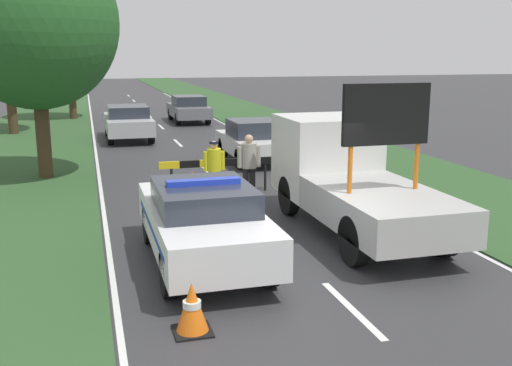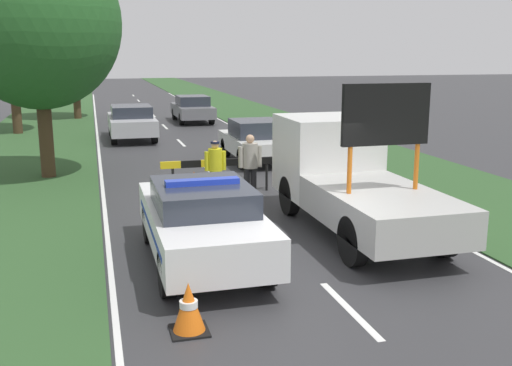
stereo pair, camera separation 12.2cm
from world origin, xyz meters
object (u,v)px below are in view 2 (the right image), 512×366
at_px(traffic_cone_near_police, 189,308).
at_px(traffic_cone_near_truck, 216,174).
at_px(police_car, 202,220).
at_px(queued_car_sedan_silver, 132,122).
at_px(pedestrian_civilian, 250,162).
at_px(queued_car_van_white, 256,140).
at_px(queued_car_suv_grey, 192,108).
at_px(work_truck, 347,175).
at_px(roadside_tree_near_right, 72,28).
at_px(roadside_tree_mid_left, 37,22).
at_px(traffic_cone_behind_barrier, 180,186).
at_px(road_barrier, 221,165).
at_px(traffic_cone_centre_front, 194,181).
at_px(police_officer, 215,165).

xyz_separation_m(traffic_cone_near_police, traffic_cone_near_truck, (2.29, 9.34, -0.08)).
relative_size(police_car, queued_car_sedan_silver, 1.01).
xyz_separation_m(pedestrian_civilian, queued_car_van_white, (1.63, 5.43, -0.26)).
bearing_deg(queued_car_suv_grey, traffic_cone_near_truck, 83.13).
relative_size(work_truck, queued_car_sedan_silver, 1.23).
xyz_separation_m(traffic_cone_near_police, roadside_tree_near_right, (-1.95, 28.34, 4.72)).
bearing_deg(roadside_tree_near_right, roadside_tree_mid_left, -91.96).
bearing_deg(pedestrian_civilian, queued_car_sedan_silver, 83.44).
distance_m(traffic_cone_near_truck, queued_car_suv_grey, 15.87).
bearing_deg(traffic_cone_behind_barrier, road_barrier, -4.09).
xyz_separation_m(police_car, work_truck, (3.51, 1.50, 0.34)).
bearing_deg(pedestrian_civilian, police_car, -132.23).
height_order(work_truck, roadside_tree_mid_left, roadside_tree_mid_left).
height_order(traffic_cone_near_police, traffic_cone_centre_front, traffic_cone_near_police).
xyz_separation_m(police_car, traffic_cone_behind_barrier, (0.36, 5.35, -0.55)).
relative_size(traffic_cone_near_truck, queued_car_suv_grey, 0.13).
height_order(police_car, queued_car_van_white, police_car).
bearing_deg(pedestrian_civilian, police_officer, 148.27).
height_order(work_truck, roadside_tree_near_right, roadside_tree_near_right).
height_order(police_officer, roadside_tree_mid_left, roadside_tree_mid_left).
xyz_separation_m(road_barrier, traffic_cone_near_police, (-2.15, -8.01, -0.43)).
bearing_deg(police_car, police_officer, 70.83).
relative_size(traffic_cone_near_truck, roadside_tree_mid_left, 0.08).
bearing_deg(traffic_cone_near_truck, pedestrian_civilian, -79.14).
height_order(police_officer, queued_car_suv_grey, police_officer).
bearing_deg(traffic_cone_centre_front, queued_car_sedan_silver, 95.44).
height_order(queued_car_suv_grey, roadside_tree_mid_left, roadside_tree_mid_left).
xyz_separation_m(work_truck, traffic_cone_behind_barrier, (-3.15, 3.85, -0.90)).
xyz_separation_m(police_car, queued_car_van_white, (3.67, 9.75, -0.05)).
xyz_separation_m(road_barrier, traffic_cone_behind_barrier, (-1.10, 0.08, -0.55)).
bearing_deg(road_barrier, work_truck, -67.03).
height_order(police_car, police_officer, police_car).
bearing_deg(pedestrian_civilian, roadside_tree_near_right, 85.47).
height_order(police_car, pedestrian_civilian, pedestrian_civilian).
xyz_separation_m(traffic_cone_centre_front, roadside_tree_mid_left, (-4.04, 2.84, 4.36)).
relative_size(police_car, traffic_cone_near_truck, 8.43).
distance_m(police_car, queued_car_sedan_silver, 16.43).
bearing_deg(queued_car_van_white, police_car, 69.38).
distance_m(pedestrian_civilian, roadside_tree_mid_left, 7.75).
distance_m(road_barrier, roadside_tree_mid_left, 6.97).
bearing_deg(roadside_tree_mid_left, police_car, -69.79).
distance_m(police_car, pedestrian_civilian, 4.79).
bearing_deg(traffic_cone_centre_front, road_barrier, -44.30).
relative_size(police_car, pedestrian_civilian, 2.73).
height_order(police_officer, roadside_tree_near_right, roadside_tree_near_right).
bearing_deg(police_officer, roadside_tree_mid_left, -23.90).
relative_size(traffic_cone_behind_barrier, roadside_tree_mid_left, 0.07).
distance_m(work_truck, traffic_cone_behind_barrier, 5.05).
height_order(police_car, traffic_cone_behind_barrier, police_car).
bearing_deg(roadside_tree_near_right, queued_car_sedan_silver, -74.96).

